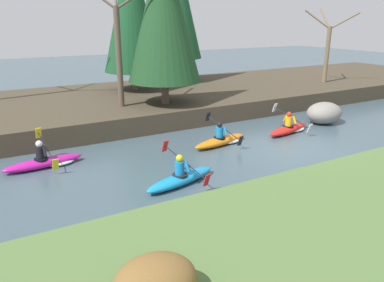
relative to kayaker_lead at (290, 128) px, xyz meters
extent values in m
plane|color=#425660|center=(-1.59, -1.84, -0.20)|extent=(90.00, 90.00, 0.00)
cube|color=#473D2D|center=(-1.59, 7.64, 0.26)|extent=(44.00, 9.83, 0.92)
cylinder|color=brown|center=(-4.11, 4.63, 1.28)|extent=(0.36, 0.36, 1.12)
cone|color=#1E4723|center=(-4.11, 4.63, 5.16)|extent=(3.55, 3.55, 6.65)
cylinder|color=brown|center=(-4.05, 8.97, 1.28)|extent=(0.36, 0.36, 1.12)
cone|color=#194C28|center=(-4.05, 8.97, 5.33)|extent=(3.43, 3.43, 6.98)
cylinder|color=brown|center=(-0.38, 10.71, 1.50)|extent=(0.36, 0.36, 1.56)
cone|color=#194C28|center=(-0.38, 10.71, 5.93)|extent=(3.41, 3.41, 7.31)
cylinder|color=brown|center=(-6.23, 5.15, 3.04)|extent=(0.28, 0.28, 4.64)
cylinder|color=#7A664C|center=(8.14, 5.46, 2.52)|extent=(0.28, 0.28, 3.61)
cylinder|color=#7A664C|center=(7.51, 5.98, 4.75)|extent=(1.36, 1.17, 1.23)
cylinder|color=#7A664C|center=(8.79, 4.91, 4.67)|extent=(1.43, 1.22, 1.09)
cylinder|color=#7A664C|center=(8.40, 6.18, 4.82)|extent=(0.65, 1.53, 1.36)
ellipsoid|color=brown|center=(-10.11, -7.63, 0.86)|extent=(1.36, 1.14, 0.74)
ellipsoid|color=red|center=(-0.11, -0.03, -0.03)|extent=(2.77, 1.20, 0.34)
cone|color=red|center=(1.10, 0.26, -0.01)|extent=(0.39, 0.27, 0.20)
cylinder|color=black|center=(-0.16, -0.04, 0.12)|extent=(0.58, 0.58, 0.08)
cylinder|color=yellow|center=(-0.16, -0.04, 0.37)|extent=(0.36, 0.36, 0.42)
sphere|color=red|center=(-0.16, -0.04, 0.69)|extent=(0.28, 0.28, 0.23)
cylinder|color=yellow|center=(-0.12, 0.22, 0.45)|extent=(0.14, 0.24, 0.35)
cylinder|color=yellow|center=(-0.01, -0.25, 0.45)|extent=(0.14, 0.24, 0.35)
cylinder|color=black|center=(0.06, 0.01, 0.49)|extent=(0.47, 1.87, 0.65)
cube|color=white|center=(-0.15, 0.94, 0.80)|extent=(0.23, 0.20, 0.41)
cube|color=white|center=(0.28, -0.91, 0.18)|extent=(0.23, 0.20, 0.41)
ellipsoid|color=white|center=(0.42, 0.10, -0.11)|extent=(1.23, 0.93, 0.18)
ellipsoid|color=orange|center=(-3.80, 0.06, -0.03)|extent=(2.77, 1.12, 0.34)
cone|color=orange|center=(-2.58, 0.30, -0.01)|extent=(0.38, 0.26, 0.20)
cylinder|color=black|center=(-3.85, 0.05, 0.12)|extent=(0.56, 0.56, 0.08)
cylinder|color=#1984CC|center=(-3.85, 0.05, 0.37)|extent=(0.35, 0.35, 0.42)
sphere|color=black|center=(-3.85, 0.05, 0.69)|extent=(0.27, 0.27, 0.23)
cylinder|color=#1984CC|center=(-3.80, 0.30, 0.45)|extent=(0.13, 0.24, 0.35)
cylinder|color=#1984CC|center=(-3.70, -0.17, 0.45)|extent=(0.13, 0.24, 0.35)
cylinder|color=black|center=(-3.62, 0.09, 0.49)|extent=(0.41, 1.88, 0.65)
cube|color=black|center=(-3.81, 1.03, 0.80)|extent=(0.23, 0.19, 0.41)
cube|color=black|center=(-3.44, -0.84, 0.18)|extent=(0.23, 0.19, 0.41)
ellipsoid|color=white|center=(-3.26, 0.17, -0.11)|extent=(1.22, 0.90, 0.18)
ellipsoid|color=#1993D6|center=(-7.01, -2.56, -0.03)|extent=(2.76, 1.28, 0.34)
cone|color=#1993D6|center=(-5.81, -2.24, -0.01)|extent=(0.39, 0.28, 0.20)
cylinder|color=black|center=(-7.06, -2.58, 0.12)|extent=(0.59, 0.59, 0.08)
cylinder|color=#1984CC|center=(-7.06, -2.58, 0.37)|extent=(0.37, 0.37, 0.42)
sphere|color=yellow|center=(-7.06, -2.58, 0.69)|extent=(0.28, 0.28, 0.23)
cylinder|color=#1984CC|center=(-7.02, -2.32, 0.45)|extent=(0.15, 0.24, 0.35)
cylinder|color=#1984CC|center=(-6.90, -2.78, 0.45)|extent=(0.15, 0.24, 0.35)
cylinder|color=black|center=(-6.84, -2.52, 0.49)|extent=(0.53, 1.86, 0.65)
cube|color=red|center=(-7.08, -1.60, 0.80)|extent=(0.23, 0.20, 0.41)
cube|color=red|center=(-6.59, -3.44, 0.18)|extent=(0.23, 0.20, 0.41)
ellipsoid|color=#C61999|center=(-10.59, 1.04, -0.03)|extent=(2.75, 0.87, 0.34)
cone|color=#C61999|center=(-9.35, 1.17, -0.01)|extent=(0.37, 0.23, 0.20)
cylinder|color=black|center=(-10.64, 1.04, 0.12)|extent=(0.53, 0.53, 0.08)
cylinder|color=black|center=(-10.64, 1.04, 0.37)|extent=(0.33, 0.33, 0.42)
sphere|color=white|center=(-10.64, 1.04, 0.69)|extent=(0.25, 0.25, 0.23)
cylinder|color=black|center=(-10.56, 1.29, 0.45)|extent=(0.11, 0.23, 0.35)
cylinder|color=black|center=(-10.51, 0.81, 0.45)|extent=(0.11, 0.23, 0.35)
cylinder|color=black|center=(-10.41, 1.06, 0.49)|extent=(0.23, 1.91, 0.65)
cube|color=yellow|center=(-10.51, 2.01, 0.80)|extent=(0.22, 0.18, 0.41)
cube|color=yellow|center=(-10.31, 0.12, 0.18)|extent=(0.22, 0.18, 0.41)
ellipsoid|color=white|center=(-10.04, 1.10, -0.11)|extent=(1.17, 0.81, 0.18)
ellipsoid|color=gray|center=(2.59, 0.37, 0.34)|extent=(1.89, 1.48, 1.07)
camera|label=1|loc=(-12.01, -12.19, 4.79)|focal=35.00mm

